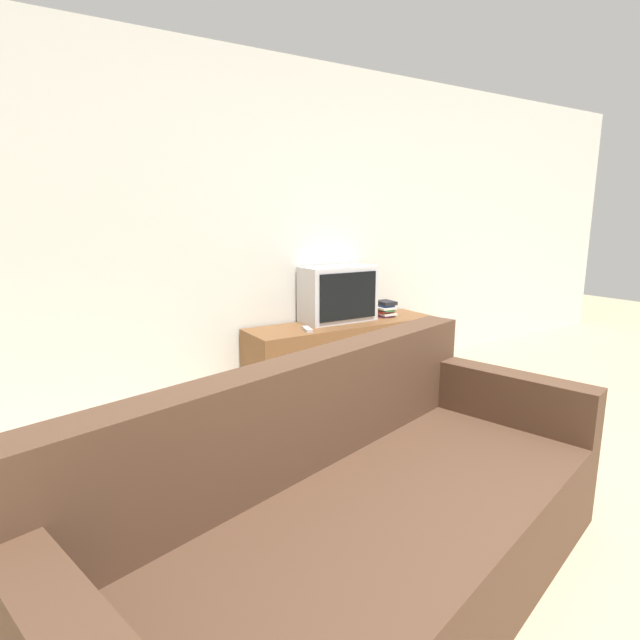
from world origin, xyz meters
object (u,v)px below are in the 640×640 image
Objects in this scene: tv_stand at (344,351)px; television at (338,294)px; book_stack at (385,309)px; couch at (361,528)px; remote_on_stand at (307,329)px.

tv_stand is 0.49m from television.
tv_stand is 7.34× the size of book_stack.
couch is (-1.36, -2.18, -0.46)m from television.
couch reaches higher than book_stack.
book_stack is at bearing 4.83° from tv_stand.
book_stack reaches higher than remote_on_stand.
couch reaches higher than remote_on_stand.
television is at bearing 175.18° from book_stack.
tv_stand is 0.57m from book_stack.
couch is 2.83m from book_stack.
couch is at bearing -121.92° from television.
tv_stand is 2.69× the size of television.
remote_on_stand is at bearing -155.90° from television.
tv_stand is 10.74× the size of remote_on_stand.
television reaches higher than tv_stand.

